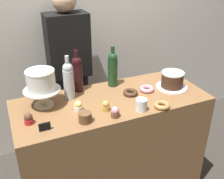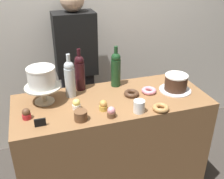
{
  "view_description": "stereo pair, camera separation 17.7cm",
  "coord_description": "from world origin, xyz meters",
  "px_view_note": "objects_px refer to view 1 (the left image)",
  "views": [
    {
      "loc": [
        -0.68,
        -1.54,
        1.84
      ],
      "look_at": [
        0.0,
        0.0,
        0.97
      ],
      "focal_mm": 42.68,
      "sensor_mm": 36.0,
      "label": 1
    },
    {
      "loc": [
        -0.51,
        -1.6,
        1.84
      ],
      "look_at": [
        0.0,
        0.0,
        0.97
      ],
      "focal_mm": 42.68,
      "sensor_mm": 36.0,
      "label": 2
    }
  ],
  "objects_px": {
    "wine_bottle_green": "(113,69)",
    "wine_bottle_dark_red": "(77,73)",
    "cookie_stack": "(85,117)",
    "wine_bottle_clear": "(69,80)",
    "price_sign_chalkboard": "(45,127)",
    "white_layer_cake": "(41,80)",
    "cupcake_strawberry": "(115,112)",
    "chocolate_round_cake": "(172,79)",
    "cake_stand_pedestal": "(43,95)",
    "cupcake_lemon": "(78,106)",
    "cupcake_chocolate": "(28,119)",
    "donut_pink": "(147,89)",
    "donut_maple": "(162,105)",
    "barista_figure": "(70,75)",
    "donut_chocolate": "(130,93)",
    "cupcake_caramel": "(106,106)",
    "coffee_cup_ceramic": "(141,105)"
  },
  "relations": [
    {
      "from": "donut_pink",
      "to": "white_layer_cake",
      "type": "bearing_deg",
      "value": 173.14
    },
    {
      "from": "wine_bottle_dark_red",
      "to": "donut_maple",
      "type": "xyz_separation_m",
      "value": [
        0.45,
        -0.47,
        -0.13
      ]
    },
    {
      "from": "barista_figure",
      "to": "donut_pink",
      "type": "bearing_deg",
      "value": -55.63
    },
    {
      "from": "wine_bottle_clear",
      "to": "cupcake_strawberry",
      "type": "relative_size",
      "value": 4.38
    },
    {
      "from": "donut_maple",
      "to": "price_sign_chalkboard",
      "type": "bearing_deg",
      "value": 176.09
    },
    {
      "from": "donut_maple",
      "to": "cookie_stack",
      "type": "xyz_separation_m",
      "value": [
        -0.54,
        0.04,
        0.02
      ]
    },
    {
      "from": "wine_bottle_clear",
      "to": "price_sign_chalkboard",
      "type": "bearing_deg",
      "value": -126.67
    },
    {
      "from": "white_layer_cake",
      "to": "cupcake_caramel",
      "type": "xyz_separation_m",
      "value": [
        0.37,
        -0.23,
        -0.16
      ]
    },
    {
      "from": "donut_chocolate",
      "to": "cupcake_chocolate",
      "type": "bearing_deg",
      "value": -173.36
    },
    {
      "from": "cupcake_lemon",
      "to": "cupcake_chocolate",
      "type": "bearing_deg",
      "value": -176.16
    },
    {
      "from": "cookie_stack",
      "to": "price_sign_chalkboard",
      "type": "relative_size",
      "value": 1.2
    },
    {
      "from": "cake_stand_pedestal",
      "to": "cupcake_chocolate",
      "type": "distance_m",
      "value": 0.23
    },
    {
      "from": "cupcake_strawberry",
      "to": "cupcake_chocolate",
      "type": "bearing_deg",
      "value": 164.37
    },
    {
      "from": "wine_bottle_dark_red",
      "to": "cookie_stack",
      "type": "distance_m",
      "value": 0.45
    },
    {
      "from": "cupcake_chocolate",
      "to": "donut_pink",
      "type": "xyz_separation_m",
      "value": [
        0.89,
        0.09,
        -0.02
      ]
    },
    {
      "from": "cake_stand_pedestal",
      "to": "chocolate_round_cake",
      "type": "relative_size",
      "value": 1.46
    },
    {
      "from": "cupcake_lemon",
      "to": "barista_figure",
      "type": "bearing_deg",
      "value": 79.14
    },
    {
      "from": "wine_bottle_clear",
      "to": "wine_bottle_dark_red",
      "type": "xyz_separation_m",
      "value": [
        0.09,
        0.09,
        0.0
      ]
    },
    {
      "from": "barista_figure",
      "to": "wine_bottle_clear",
      "type": "bearing_deg",
      "value": -105.33
    },
    {
      "from": "price_sign_chalkboard",
      "to": "donut_pink",
      "type": "bearing_deg",
      "value": 13.86
    },
    {
      "from": "cupcake_caramel",
      "to": "barista_figure",
      "type": "bearing_deg",
      "value": 92.51
    },
    {
      "from": "cupcake_strawberry",
      "to": "cookie_stack",
      "type": "xyz_separation_m",
      "value": [
        -0.19,
        0.02,
        -0.0
      ]
    },
    {
      "from": "cupcake_chocolate",
      "to": "wine_bottle_green",
      "type": "bearing_deg",
      "value": 22.18
    },
    {
      "from": "wine_bottle_green",
      "to": "wine_bottle_dark_red",
      "type": "relative_size",
      "value": 1.0
    },
    {
      "from": "chocolate_round_cake",
      "to": "wine_bottle_dark_red",
      "type": "xyz_separation_m",
      "value": [
        -0.69,
        0.25,
        0.07
      ]
    },
    {
      "from": "wine_bottle_dark_red",
      "to": "barista_figure",
      "type": "xyz_separation_m",
      "value": [
        0.05,
        0.42,
        -0.2
      ]
    },
    {
      "from": "cupcake_chocolate",
      "to": "barista_figure",
      "type": "bearing_deg",
      "value": 57.51
    },
    {
      "from": "wine_bottle_green",
      "to": "cupcake_chocolate",
      "type": "distance_m",
      "value": 0.76
    },
    {
      "from": "cake_stand_pedestal",
      "to": "wine_bottle_green",
      "type": "height_order",
      "value": "wine_bottle_green"
    },
    {
      "from": "cupcake_strawberry",
      "to": "price_sign_chalkboard",
      "type": "relative_size",
      "value": 1.06
    },
    {
      "from": "cupcake_chocolate",
      "to": "donut_maple",
      "type": "xyz_separation_m",
      "value": [
        0.86,
        -0.17,
        -0.02
      ]
    },
    {
      "from": "cupcake_caramel",
      "to": "cupcake_chocolate",
      "type": "distance_m",
      "value": 0.5
    },
    {
      "from": "chocolate_round_cake",
      "to": "cupcake_strawberry",
      "type": "xyz_separation_m",
      "value": [
        -0.58,
        -0.2,
        -0.04
      ]
    },
    {
      "from": "donut_maple",
      "to": "barista_figure",
      "type": "relative_size",
      "value": 0.07
    },
    {
      "from": "wine_bottle_green",
      "to": "white_layer_cake",
      "type": "bearing_deg",
      "value": -169.98
    },
    {
      "from": "cupcake_caramel",
      "to": "coffee_cup_ceramic",
      "type": "bearing_deg",
      "value": -23.24
    },
    {
      "from": "wine_bottle_clear",
      "to": "donut_pink",
      "type": "distance_m",
      "value": 0.6
    },
    {
      "from": "wine_bottle_clear",
      "to": "price_sign_chalkboard",
      "type": "xyz_separation_m",
      "value": [
        -0.25,
        -0.33,
        -0.12
      ]
    },
    {
      "from": "white_layer_cake",
      "to": "cupcake_lemon",
      "type": "relative_size",
      "value": 2.58
    },
    {
      "from": "chocolate_round_cake",
      "to": "cookie_stack",
      "type": "relative_size",
      "value": 2.05
    },
    {
      "from": "wine_bottle_clear",
      "to": "wine_bottle_green",
      "type": "bearing_deg",
      "value": 9.8
    },
    {
      "from": "wine_bottle_green",
      "to": "cake_stand_pedestal",
      "type": "bearing_deg",
      "value": -169.98
    },
    {
      "from": "cake_stand_pedestal",
      "to": "wine_bottle_clear",
      "type": "height_order",
      "value": "wine_bottle_clear"
    },
    {
      "from": "wine_bottle_dark_red",
      "to": "donut_chocolate",
      "type": "distance_m",
      "value": 0.42
    },
    {
      "from": "wine_bottle_dark_red",
      "to": "cupcake_chocolate",
      "type": "relative_size",
      "value": 4.38
    },
    {
      "from": "cookie_stack",
      "to": "cupcake_chocolate",
      "type": "bearing_deg",
      "value": 159.6
    },
    {
      "from": "white_layer_cake",
      "to": "cupcake_strawberry",
      "type": "xyz_separation_m",
      "value": [
        0.39,
        -0.33,
        -0.16
      ]
    },
    {
      "from": "cupcake_lemon",
      "to": "price_sign_chalkboard",
      "type": "xyz_separation_m",
      "value": [
        -0.25,
        -0.13,
        -0.01
      ]
    },
    {
      "from": "price_sign_chalkboard",
      "to": "wine_bottle_green",
      "type": "bearing_deg",
      "value": 32.6
    },
    {
      "from": "donut_chocolate",
      "to": "barista_figure",
      "type": "height_order",
      "value": "barista_figure"
    }
  ]
}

